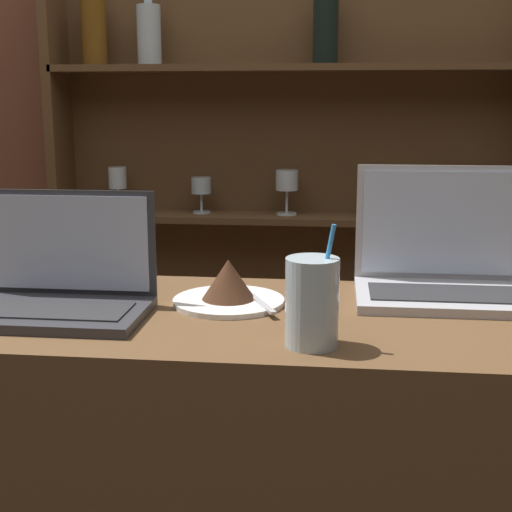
{
  "coord_description": "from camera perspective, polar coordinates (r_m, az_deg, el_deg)",
  "views": [
    {
      "loc": [
        0.21,
        -0.97,
        1.33
      ],
      "look_at": [
        0.07,
        0.28,
        1.06
      ],
      "focal_mm": 50.0,
      "sensor_mm": 36.0,
      "label": 1
    }
  ],
  "objects": [
    {
      "name": "back_wall",
      "position": [
        2.29,
        1.29,
        12.76
      ],
      "size": [
        7.0,
        0.06,
        2.7
      ],
      "color": "brown",
      "rests_on": "ground_plane"
    },
    {
      "name": "back_shelf",
      "position": [
        2.24,
        2.26,
        2.14
      ],
      "size": [
        1.44,
        0.18,
        1.78
      ],
      "color": "brown",
      "rests_on": "ground_plane"
    },
    {
      "name": "laptop_near",
      "position": [
        1.33,
        -15.63,
        -2.37
      ],
      "size": [
        0.33,
        0.21,
        0.22
      ],
      "color": "#333338",
      "rests_on": "bar_counter"
    },
    {
      "name": "laptop_far",
      "position": [
        1.44,
        14.75,
        -0.92
      ],
      "size": [
        0.34,
        0.23,
        0.25
      ],
      "color": "#ADADB2",
      "rests_on": "bar_counter"
    },
    {
      "name": "cake_plate",
      "position": [
        1.34,
        -2.19,
        -2.53
      ],
      "size": [
        0.21,
        0.21,
        0.09
      ],
      "color": "white",
      "rests_on": "bar_counter"
    },
    {
      "name": "water_glass",
      "position": [
        1.11,
        4.5,
        -3.71
      ],
      "size": [
        0.08,
        0.08,
        0.19
      ],
      "color": "silver",
      "rests_on": "bar_counter"
    }
  ]
}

